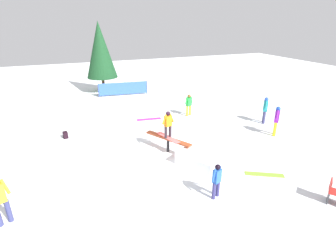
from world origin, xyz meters
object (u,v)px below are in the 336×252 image
(main_rider_on_rail, at_px, (168,125))
(backpack_on_snow, at_px, (65,135))
(rail_feature, at_px, (168,140))
(bystander_green, at_px, (189,104))
(bystander_purple, at_px, (277,119))
(loose_snowboard_white, at_px, (119,111))
(loose_snowboard_lime, at_px, (264,174))
(bystander_teal, at_px, (265,109))
(bystander_blue, at_px, (217,179))
(pine_tree_near, at_px, (100,50))
(folding_chair, at_px, (334,193))
(loose_snowboard_magenta, at_px, (149,119))

(main_rider_on_rail, bearing_deg, backpack_on_snow, 35.77)
(rail_feature, relative_size, bystander_green, 1.63)
(bystander_purple, relative_size, loose_snowboard_white, 1.20)
(bystander_green, bearing_deg, loose_snowboard_white, -49.79)
(main_rider_on_rail, distance_m, loose_snowboard_lime, 4.66)
(rail_feature, xyz_separation_m, main_rider_on_rail, (0.00, 0.00, 0.74))
(main_rider_on_rail, distance_m, bystander_teal, 6.97)
(bystander_blue, relative_size, backpack_on_snow, 3.95)
(backpack_on_snow, bearing_deg, main_rider_on_rail, 41.03)
(rail_feature, height_order, pine_tree_near, pine_tree_near)
(folding_chair, bearing_deg, loose_snowboard_white, 73.54)
(rail_feature, distance_m, folding_chair, 6.85)
(rail_feature, distance_m, bystander_green, 5.23)
(bystander_green, bearing_deg, loose_snowboard_magenta, -23.66)
(bystander_teal, xyz_separation_m, pine_tree_near, (11.06, 7.96, 2.62))
(main_rider_on_rail, xyz_separation_m, pine_tree_near, (12.40, 1.14, 2.17))
(loose_snowboard_lime, xyz_separation_m, backpack_on_snow, (6.80, 7.48, 0.16))
(bystander_teal, relative_size, backpack_on_snow, 4.75)
(bystander_teal, distance_m, loose_snowboard_white, 9.58)
(backpack_on_snow, bearing_deg, loose_snowboard_lime, 35.85)
(main_rider_on_rail, xyz_separation_m, bystander_green, (4.20, -3.11, -0.55))
(bystander_green, distance_m, bystander_purple, 5.47)
(bystander_green, xyz_separation_m, bystander_purple, (-4.55, -3.03, 0.12))
(bystander_purple, relative_size, pine_tree_near, 0.28)
(bystander_blue, bearing_deg, bystander_purple, -172.25)
(loose_snowboard_lime, height_order, pine_tree_near, pine_tree_near)
(rail_feature, bearing_deg, pine_tree_near, -24.78)
(bystander_purple, height_order, bystander_blue, bystander_purple)
(main_rider_on_rail, bearing_deg, folding_chair, -162.46)
(rail_feature, bearing_deg, folding_chair, -175.35)
(bystander_purple, height_order, loose_snowboard_white, bystander_purple)
(bystander_green, distance_m, bystander_blue, 8.56)
(bystander_green, relative_size, bystander_purple, 0.87)
(bystander_purple, relative_size, loose_snowboard_lime, 1.06)
(loose_snowboard_lime, height_order, folding_chair, folding_chair)
(bystander_purple, bearing_deg, main_rider_on_rail, 132.58)
(bystander_green, height_order, folding_chair, bystander_green)
(bystander_blue, relative_size, pine_tree_near, 0.23)
(bystander_purple, distance_m, bystander_blue, 6.82)
(bystander_teal, relative_size, loose_snowboard_magenta, 1.06)
(bystander_purple, relative_size, loose_snowboard_magenta, 1.07)
(loose_snowboard_white, bearing_deg, backpack_on_snow, 118.24)
(loose_snowboard_white, distance_m, loose_snowboard_lime, 10.88)
(bystander_teal, distance_m, backpack_on_snow, 11.59)
(bystander_green, xyz_separation_m, folding_chair, (-9.83, -0.79, -0.39))
(rail_feature, bearing_deg, bystander_teal, -108.92)
(loose_snowboard_magenta, bearing_deg, main_rider_on_rail, -87.76)
(loose_snowboard_white, relative_size, loose_snowboard_lime, 0.88)
(bystander_teal, distance_m, bystander_blue, 8.36)
(rail_feature, xyz_separation_m, pine_tree_near, (12.40, 1.14, 2.91))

